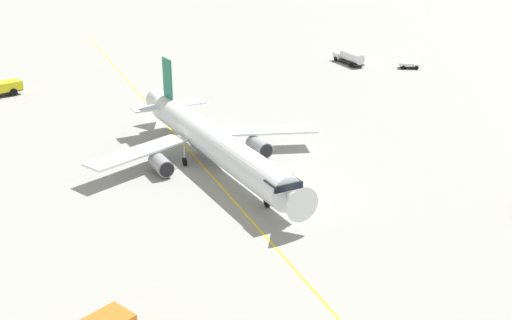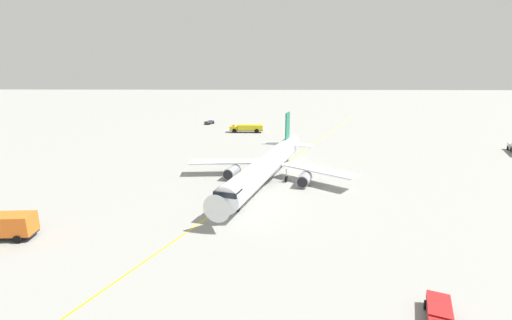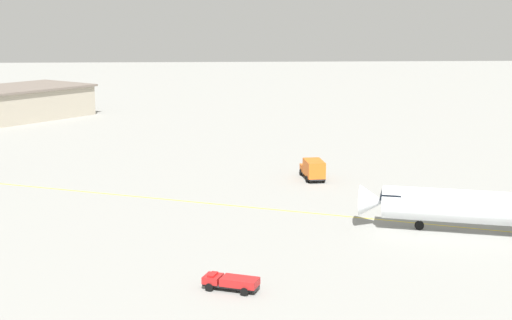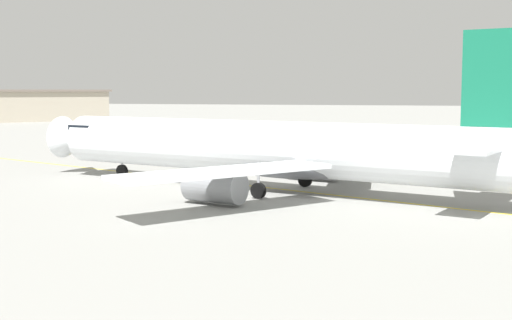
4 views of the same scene
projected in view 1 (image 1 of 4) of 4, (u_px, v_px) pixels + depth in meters
The scene contains 5 objects.
ground_plane at pixel (216, 151), 82.71m from camera, with size 600.00×600.00×0.00m, color gray.
airliner_main at pixel (212, 143), 77.03m from camera, with size 30.90×41.62×10.93m.
pushback_tug_truck at pixel (409, 65), 130.20m from camera, with size 4.36×4.69×1.30m.
fuel_tanker_truck at pixel (350, 57), 133.71m from camera, with size 6.14×10.05×2.87m.
taxiway_centreline at pixel (195, 157), 80.74m from camera, with size 75.94×178.14×0.01m.
Camera 1 is at (-51.31, -58.41, 28.77)m, focal length 42.67 mm.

